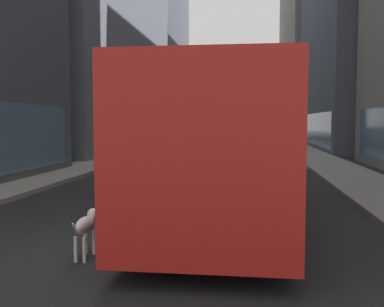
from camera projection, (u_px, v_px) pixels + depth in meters
name	position (u px, v px, depth m)	size (l,w,h in m)	color
ground_plane	(229.00, 144.00, 41.98)	(120.00, 120.00, 0.00)	#232326
sidewalk_left	(171.00, 143.00, 42.70)	(2.40, 110.00, 0.15)	#9E9991
sidewalk_right	(290.00, 144.00, 41.24)	(2.40, 110.00, 0.15)	gray
building_left_far	(143.00, 47.00, 56.66)	(8.97, 22.83, 23.79)	#4C515B
building_right_far	(330.00, 30.00, 54.71)	(11.03, 23.03, 27.23)	gray
transit_bus	(224.00, 137.00, 10.88)	(2.78, 11.53, 3.05)	red
car_red_coupe	(218.00, 135.00, 43.88)	(1.74, 4.05, 1.62)	red
car_blue_hatchback	(209.00, 139.00, 33.29)	(1.83, 4.76, 1.62)	#4C6BB7
car_yellow_taxi	(224.00, 132.00, 54.61)	(1.83, 4.13, 1.62)	yellow
car_grey_wagon	(240.00, 139.00, 33.29)	(1.75, 4.45, 1.62)	slate
car_silver_sedan	(260.00, 137.00, 38.27)	(1.93, 3.98, 1.62)	#B7BABF
dalmatian_dog	(86.00, 225.00, 6.92)	(0.22, 0.96, 0.72)	white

